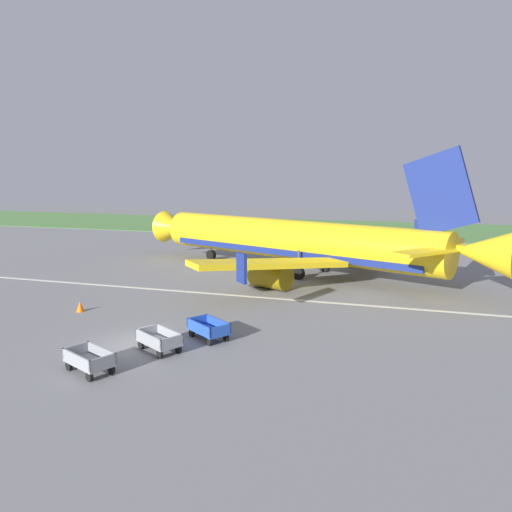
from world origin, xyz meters
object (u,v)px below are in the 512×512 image
object	(u,v)px
baggage_cart_nearest	(89,360)
baggage_cart_third_in_row	(208,329)
traffic_cone_near_plane	(80,306)
baggage_cart_second_in_row	(159,340)
airplane	(299,241)

from	to	relation	value
baggage_cart_nearest	baggage_cart_third_in_row	xyz separation A→B (m)	(3.54, 6.08, 0.00)
baggage_cart_nearest	traffic_cone_near_plane	bearing A→B (deg)	128.90
baggage_cart_nearest	baggage_cart_second_in_row	size ratio (longest dim) A/B	1.03
airplane	baggage_cart_third_in_row	distance (m)	20.00
baggage_cart_third_in_row	baggage_cart_nearest	bearing A→B (deg)	-120.22
airplane	baggage_cart_nearest	world-z (taller)	airplane
baggage_cart_third_in_row	baggage_cart_second_in_row	bearing A→B (deg)	-124.38
airplane	baggage_cart_second_in_row	bearing A→B (deg)	-96.76
airplane	baggage_cart_nearest	distance (m)	26.40
baggage_cart_second_in_row	baggage_cart_third_in_row	distance (m)	3.11
baggage_cart_nearest	baggage_cart_third_in_row	bearing A→B (deg)	59.78
airplane	baggage_cart_nearest	bearing A→B (deg)	-99.73
baggage_cart_second_in_row	traffic_cone_near_plane	xyz separation A→B (m)	(-8.82, 5.20, -0.25)
baggage_cart_third_in_row	traffic_cone_near_plane	xyz separation A→B (m)	(-10.57, 2.64, -0.25)
baggage_cart_second_in_row	traffic_cone_near_plane	size ratio (longest dim) A/B	4.83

